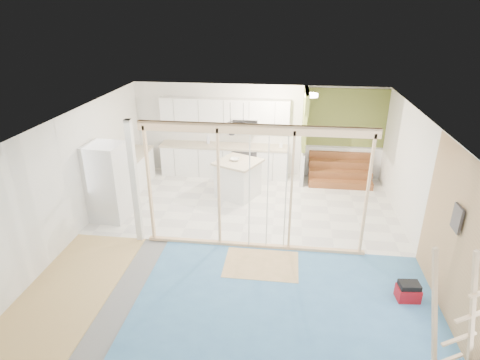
# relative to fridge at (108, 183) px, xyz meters

# --- Properties ---
(room) EXTENTS (7.01, 8.01, 2.61)m
(room) POSITION_rel_fridge_xyz_m (3.08, -0.83, 0.40)
(room) COLOR slate
(room) RESTS_ON ground
(floor_overlays) EXTENTS (7.00, 8.00, 0.03)m
(floor_overlays) POSITION_rel_fridge_xyz_m (3.15, -0.77, -0.89)
(floor_overlays) COLOR beige
(floor_overlays) RESTS_ON room
(stud_frame) EXTENTS (4.66, 0.14, 2.60)m
(stud_frame) POSITION_rel_fridge_xyz_m (2.81, -0.83, 0.71)
(stud_frame) COLOR #E6BF8C
(stud_frame) RESTS_ON room
(base_cabinets) EXTENTS (4.45, 2.24, 0.93)m
(base_cabinets) POSITION_rel_fridge_xyz_m (1.47, 2.53, -0.43)
(base_cabinets) COLOR white
(base_cabinets) RESTS_ON room
(upper_cabinets) EXTENTS (3.60, 0.41, 0.85)m
(upper_cabinets) POSITION_rel_fridge_xyz_m (2.24, 2.98, 0.92)
(upper_cabinets) COLOR white
(upper_cabinets) RESTS_ON room
(green_partition) EXTENTS (2.25, 1.51, 2.60)m
(green_partition) POSITION_rel_fridge_xyz_m (5.12, 2.83, 0.05)
(green_partition) COLOR olive
(green_partition) RESTS_ON room
(pot_rack) EXTENTS (0.52, 0.52, 0.72)m
(pot_rack) POSITION_rel_fridge_xyz_m (2.77, 1.06, 1.10)
(pot_rack) COLOR black
(pot_rack) RESTS_ON room
(sheathing_panel) EXTENTS (0.02, 4.00, 2.60)m
(sheathing_panel) POSITION_rel_fridge_xyz_m (6.56, -2.83, 0.40)
(sheathing_panel) COLOR tan
(sheathing_panel) RESTS_ON room
(electrical_panel) EXTENTS (0.04, 0.30, 0.40)m
(electrical_panel) POSITION_rel_fridge_xyz_m (6.51, -2.23, 0.75)
(electrical_panel) COLOR #3B3B40
(electrical_panel) RESTS_ON room
(ceiling_light) EXTENTS (0.32, 0.32, 0.08)m
(ceiling_light) POSITION_rel_fridge_xyz_m (4.48, 2.17, 1.64)
(ceiling_light) COLOR #FFEABF
(ceiling_light) RESTS_ON room
(fridge) EXTENTS (0.84, 0.81, 1.80)m
(fridge) POSITION_rel_fridge_xyz_m (0.00, 0.00, 0.00)
(fridge) COLOR silver
(fridge) RESTS_ON room
(island) EXTENTS (1.32, 1.32, 0.97)m
(island) POSITION_rel_fridge_xyz_m (2.75, 1.53, -0.42)
(island) COLOR white
(island) RESTS_ON room
(bowl) EXTENTS (0.24, 0.24, 0.06)m
(bowl) POSITION_rel_fridge_xyz_m (2.66, 1.57, 0.10)
(bowl) COLOR silver
(bowl) RESTS_ON island
(soap_bottle_a) EXTENTS (0.12, 0.12, 0.27)m
(soap_bottle_a) POSITION_rel_fridge_xyz_m (1.70, 2.95, 0.17)
(soap_bottle_a) COLOR silver
(soap_bottle_a) RESTS_ON base_cabinets
(soap_bottle_b) EXTENTS (0.09, 0.09, 0.19)m
(soap_bottle_b) POSITION_rel_fridge_xyz_m (3.78, 2.86, 0.13)
(soap_bottle_b) COLOR white
(soap_bottle_b) RESTS_ON base_cabinets
(toolbox) EXTENTS (0.39, 0.31, 0.34)m
(toolbox) POSITION_rel_fridge_xyz_m (6.08, -2.11, -0.73)
(toolbox) COLOR maroon
(toolbox) RESTS_ON room
(ladder) EXTENTS (1.06, 0.21, 2.00)m
(ladder) POSITION_rel_fridge_xyz_m (6.16, -3.63, 0.13)
(ladder) COLOR beige
(ladder) RESTS_ON room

